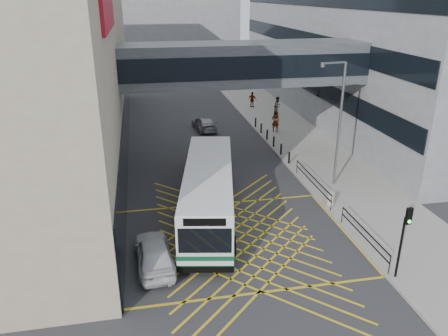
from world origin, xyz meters
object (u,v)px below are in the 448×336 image
traffic_light (404,233)px  pedestrian_c (252,100)px  car_white (154,252)px  litter_bin (331,198)px  street_lamp (338,118)px  pedestrian_a (275,121)px  bus (209,191)px  car_silver (204,123)px  pedestrian_b (278,106)px  car_dark (205,166)px

traffic_light → pedestrian_c: size_ratio=2.10×
traffic_light → pedestrian_c: 32.75m
car_white → litter_bin: bearing=-162.6°
car_white → street_lamp: bearing=-153.8°
pedestrian_c → pedestrian_a: bearing=126.3°
pedestrian_c → litter_bin: bearing=124.5°
bus → street_lamp: bearing=28.8°
litter_bin → street_lamp: bearing=65.0°
traffic_light → car_silver: bearing=98.8°
pedestrian_b → pedestrian_c: pedestrian_b is taller
traffic_light → litter_bin: traffic_light is taller
pedestrian_b → pedestrian_a: bearing=-149.6°
car_silver → pedestrian_c: 9.83m
traffic_light → pedestrian_b: (3.35, 28.84, -1.39)m
car_dark → litter_bin: (6.88, -6.30, -0.21)m
car_dark → street_lamp: bearing=149.6°
bus → car_silver: 18.07m
bus → car_white: bus is taller
bus → litter_bin: size_ratio=14.45×
car_white → street_lamp: size_ratio=0.56×
car_silver → pedestrian_c: bearing=-139.0°
bus → pedestrian_b: bus is taller
car_dark → pedestrian_c: bearing=-121.7°
car_silver → litter_bin: car_silver is taller
car_silver → traffic_light: bearing=94.9°
litter_bin → pedestrian_c: size_ratio=0.48×
car_white → traffic_light: (10.87, -3.33, 1.78)m
car_white → pedestrian_b: (14.22, 25.50, 0.39)m
street_lamp → pedestrian_a: bearing=82.0°
car_dark → pedestrian_b: bearing=-132.0°
car_dark → bus: bearing=75.7°
car_silver → street_lamp: street_lamp is taller
traffic_light → pedestrian_c: traffic_light is taller
pedestrian_c → street_lamp: bearing=127.5°
traffic_light → litter_bin: bearing=86.8°
pedestrian_b → street_lamp: bearing=-136.1°
car_silver → car_white: bearing=69.0°
bus → street_lamp: 9.91m
litter_bin → pedestrian_c: bearing=86.7°
car_silver → pedestrian_a: (6.40, -2.42, 0.49)m
car_dark → traffic_light: (6.79, -13.92, 1.74)m
bus → street_lamp: street_lamp is taller
bus → pedestrian_c: (9.07, 25.10, -0.72)m
bus → car_white: bearing=-117.6°
street_lamp → pedestrian_a: (-0.13, 12.54, -3.72)m
traffic_light → pedestrian_a: bearing=84.3°
bus → pedestrian_b: bearing=73.7°
pedestrian_c → car_white: bearing=104.9°
litter_bin → pedestrian_c: 25.10m
car_dark → car_silver: bearing=-106.1°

